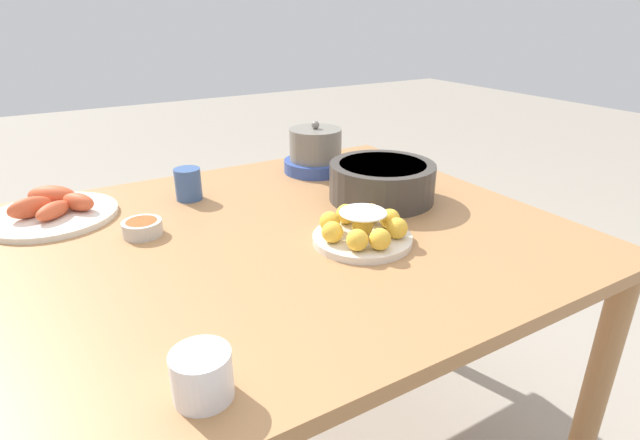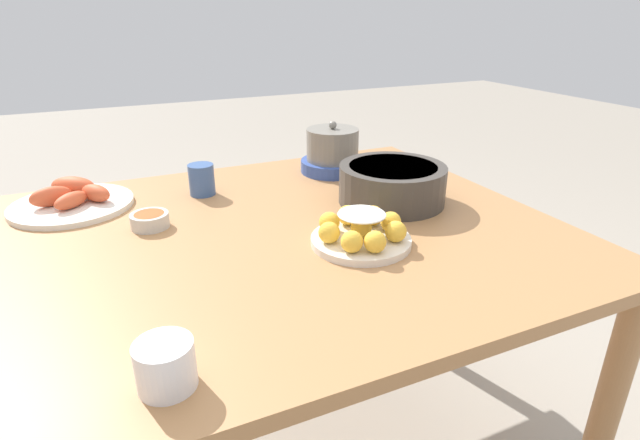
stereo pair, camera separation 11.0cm
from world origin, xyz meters
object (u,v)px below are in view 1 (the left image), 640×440
object	(u,v)px
sauce_bowl	(142,227)
cup_near	(202,375)
serving_bowl	(382,180)
cup_far	(188,184)
warming_pot	(316,152)
seafood_platter	(53,210)
dining_table	(281,265)
cake_plate	(363,230)

from	to	relation	value
sauce_bowl	cup_near	xyz separation A→B (m)	(-0.05, -0.56, 0.02)
serving_bowl	cup_near	xyz separation A→B (m)	(-0.65, -0.47, -0.02)
cup_near	serving_bowl	bearing A→B (deg)	35.81
serving_bowl	sauce_bowl	xyz separation A→B (m)	(-0.60, 0.09, -0.03)
cup_far	warming_pot	size ratio (longest dim) A/B	0.43
cup_near	seafood_platter	bearing A→B (deg)	98.45
serving_bowl	cup_near	size ratio (longest dim) A/B	3.44
seafood_platter	warming_pot	xyz separation A→B (m)	(0.73, -0.01, 0.04)
warming_pot	seafood_platter	bearing A→B (deg)	179.41
cup_near	warming_pot	xyz separation A→B (m)	(0.62, 0.77, 0.03)
sauce_bowl	cup_near	world-z (taller)	cup_near
serving_bowl	cup_far	distance (m)	0.51
serving_bowl	warming_pot	bearing A→B (deg)	94.92
seafood_platter	warming_pot	distance (m)	0.74
dining_table	cake_plate	world-z (taller)	cake_plate
dining_table	serving_bowl	xyz separation A→B (m)	(0.32, 0.05, 0.14)
cake_plate	cup_far	bearing A→B (deg)	118.21
sauce_bowl	dining_table	bearing A→B (deg)	-27.10
seafood_platter	cup_far	xyz separation A→B (m)	(0.32, -0.05, 0.02)
cake_plate	cup_far	distance (m)	0.51
dining_table	sauce_bowl	xyz separation A→B (m)	(-0.27, 0.14, 0.11)
warming_pot	dining_table	bearing A→B (deg)	-130.65
dining_table	warming_pot	size ratio (longest dim) A/B	6.45
serving_bowl	cup_near	world-z (taller)	serving_bowl
seafood_platter	serving_bowl	bearing A→B (deg)	-22.07
serving_bowl	seafood_platter	bearing A→B (deg)	157.93
cup_near	cup_far	xyz separation A→B (m)	(0.21, 0.73, 0.01)
serving_bowl	cup_far	size ratio (longest dim) A/B	3.28
sauce_bowl	cup_far	size ratio (longest dim) A/B	1.04
warming_pot	serving_bowl	bearing A→B (deg)	-85.08
dining_table	cake_plate	size ratio (longest dim) A/B	5.80
serving_bowl	seafood_platter	distance (m)	0.82
sauce_bowl	cup_far	world-z (taller)	cup_far
cup_near	cake_plate	bearing A→B (deg)	31.53
cake_plate	cup_near	xyz separation A→B (m)	(-0.45, -0.28, 0.01)
cake_plate	serving_bowl	size ratio (longest dim) A/B	0.79
dining_table	warming_pot	distance (m)	0.48
cup_near	cup_far	distance (m)	0.76
dining_table	serving_bowl	bearing A→B (deg)	8.20
cup_near	cup_far	bearing A→B (deg)	74.09
serving_bowl	warming_pot	world-z (taller)	warming_pot
dining_table	warming_pot	xyz separation A→B (m)	(0.30, 0.35, 0.15)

